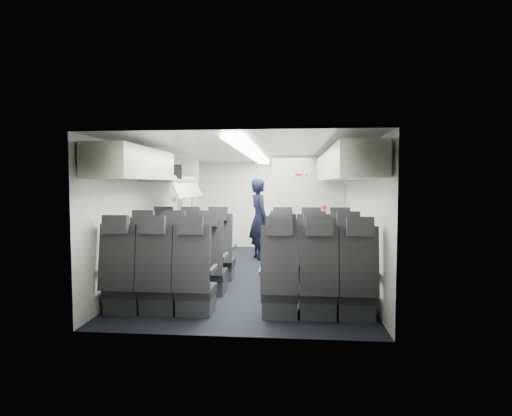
% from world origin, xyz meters
% --- Properties ---
extents(cabin_shell, '(3.41, 6.01, 2.16)m').
position_xyz_m(cabin_shell, '(0.00, 0.00, 1.12)').
color(cabin_shell, black).
rests_on(cabin_shell, ground).
extents(seat_row_front, '(3.33, 0.56, 1.24)m').
position_xyz_m(seat_row_front, '(-0.00, -0.53, 0.40)').
color(seat_row_front, black).
rests_on(seat_row_front, cabin_shell).
extents(seat_row_mid, '(3.33, 0.56, 1.24)m').
position_xyz_m(seat_row_mid, '(-0.00, -1.43, 0.40)').
color(seat_row_mid, black).
rests_on(seat_row_mid, cabin_shell).
extents(seat_row_rear, '(3.33, 0.56, 1.24)m').
position_xyz_m(seat_row_rear, '(-0.00, -2.33, 0.40)').
color(seat_row_rear, black).
rests_on(seat_row_rear, cabin_shell).
extents(overhead_bin_left_rear, '(0.53, 1.80, 0.40)m').
position_xyz_m(overhead_bin_left_rear, '(-1.40, -2.00, 1.86)').
color(overhead_bin_left_rear, white).
rests_on(overhead_bin_left_rear, cabin_shell).
extents(overhead_bin_left_front_open, '(0.64, 1.70, 0.72)m').
position_xyz_m(overhead_bin_left_front_open, '(-1.44, -0.25, 1.74)').
color(overhead_bin_left_front_open, '#9E9E93').
rests_on(overhead_bin_left_front_open, cabin_shell).
extents(overhead_bin_right_rear, '(0.53, 1.80, 0.40)m').
position_xyz_m(overhead_bin_right_rear, '(1.40, -2.00, 1.86)').
color(overhead_bin_right_rear, white).
rests_on(overhead_bin_right_rear, cabin_shell).
extents(overhead_bin_right_front, '(0.53, 1.70, 0.40)m').
position_xyz_m(overhead_bin_right_front, '(1.40, -0.25, 1.86)').
color(overhead_bin_right_front, white).
rests_on(overhead_bin_right_front, cabin_shell).
extents(bulkhead_partition, '(1.40, 0.15, 2.13)m').
position_xyz_m(bulkhead_partition, '(0.98, 0.80, 1.08)').
color(bulkhead_partition, silver).
rests_on(bulkhead_partition, cabin_shell).
extents(galley_unit, '(0.85, 0.52, 1.90)m').
position_xyz_m(galley_unit, '(0.95, 2.72, 0.95)').
color(galley_unit, '#939399').
rests_on(galley_unit, cabin_shell).
extents(boarding_door, '(0.12, 1.27, 1.86)m').
position_xyz_m(boarding_door, '(-1.64, 1.55, 0.95)').
color(boarding_door, silver).
rests_on(boarding_door, cabin_shell).
extents(flight_attendant, '(0.62, 0.74, 1.72)m').
position_xyz_m(flight_attendant, '(-0.01, 1.38, 0.86)').
color(flight_attendant, black).
rests_on(flight_attendant, ground).
extents(carry_on_bag, '(0.47, 0.39, 0.24)m').
position_xyz_m(carry_on_bag, '(-1.36, -0.58, 1.79)').
color(carry_on_bag, black).
rests_on(carry_on_bag, overhead_bin_left_front_open).
extents(papers, '(0.19, 0.04, 0.13)m').
position_xyz_m(papers, '(0.18, 1.33, 1.00)').
color(papers, white).
rests_on(papers, flight_attendant).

